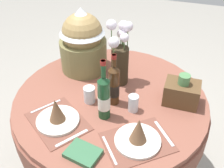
{
  "coord_description": "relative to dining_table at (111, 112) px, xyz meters",
  "views": [
    {
      "loc": [
        0.41,
        -1.24,
        1.85
      ],
      "look_at": [
        0.0,
        0.03,
        0.85
      ],
      "focal_mm": 43.47,
      "sensor_mm": 36.0,
      "label": 1
    }
  ],
  "objects": [
    {
      "name": "tumbler_near_right",
      "position": [
        0.16,
        -0.07,
        0.18
      ],
      "size": [
        0.06,
        0.06,
        0.1
      ],
      "primitive_type": "cylinder",
      "color": "silver",
      "rests_on": "dining_table"
    },
    {
      "name": "book_on_table",
      "position": [
        0.01,
        -0.47,
        0.14
      ],
      "size": [
        0.18,
        0.15,
        0.03
      ],
      "primitive_type": "cube",
      "rotation": [
        0.0,
        0.0,
        -0.2
      ],
      "color": "#336642",
      "rests_on": "dining_table"
    },
    {
      "name": "woven_basket_side_right",
      "position": [
        0.42,
        0.09,
        0.2
      ],
      "size": [
        0.2,
        0.15,
        0.2
      ],
      "color": "brown",
      "rests_on": "dining_table"
    },
    {
      "name": "wine_bottle_right",
      "position": [
        0.02,
        -0.17,
        0.27
      ],
      "size": [
        0.07,
        0.07,
        0.37
      ],
      "color": "#194223",
      "rests_on": "dining_table"
    },
    {
      "name": "wine_bottle_left",
      "position": [
        0.03,
        -0.04,
        0.26
      ],
      "size": [
        0.07,
        0.07,
        0.33
      ],
      "color": "#422814",
      "rests_on": "dining_table"
    },
    {
      "name": "gift_tub_back_left",
      "position": [
        -0.28,
        0.26,
        0.36
      ],
      "size": [
        0.32,
        0.32,
        0.45
      ],
      "color": "olive",
      "rests_on": "dining_table"
    },
    {
      "name": "flower_vase",
      "position": [
        0.0,
        0.18,
        0.33
      ],
      "size": [
        0.16,
        0.18,
        0.43
      ],
      "color": "#332819",
      "rests_on": "dining_table"
    },
    {
      "name": "dining_table",
      "position": [
        0.0,
        0.0,
        0.0
      ],
      "size": [
        1.22,
        1.22,
        0.77
      ],
      "color": "brown",
      "rests_on": "ground"
    },
    {
      "name": "tumbler_near_left",
      "position": [
        -0.11,
        -0.08,
        0.18
      ],
      "size": [
        0.07,
        0.07,
        0.1
      ],
      "primitive_type": "cylinder",
      "color": "silver",
      "rests_on": "dining_table"
    },
    {
      "name": "place_setting_left",
      "position": [
        -0.21,
        -0.3,
        0.18
      ],
      "size": [
        0.43,
        0.41,
        0.16
      ],
      "color": "brown",
      "rests_on": "dining_table"
    },
    {
      "name": "place_setting_right",
      "position": [
        0.25,
        -0.3,
        0.18
      ],
      "size": [
        0.43,
        0.42,
        0.16
      ],
      "color": "brown",
      "rests_on": "dining_table"
    }
  ]
}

